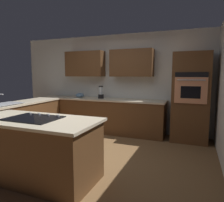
# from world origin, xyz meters

# --- Properties ---
(ground_plane) EXTENTS (14.00, 14.00, 0.00)m
(ground_plane) POSITION_xyz_m (0.00, 0.00, 0.00)
(ground_plane) COLOR brown
(wall_back) EXTENTS (6.00, 0.44, 2.60)m
(wall_back) POSITION_xyz_m (0.07, -2.05, 1.43)
(wall_back) COLOR silver
(wall_back) RESTS_ON ground
(lower_cabinets_back) EXTENTS (2.80, 0.60, 0.86)m
(lower_cabinets_back) POSITION_xyz_m (0.10, -1.72, 0.43)
(lower_cabinets_back) COLOR brown
(lower_cabinets_back) RESTS_ON ground
(countertop_back) EXTENTS (2.84, 0.64, 0.04)m
(countertop_back) POSITION_xyz_m (0.10, -1.72, 0.88)
(countertop_back) COLOR beige
(countertop_back) RESTS_ON lower_cabinets_back
(lower_cabinets_side) EXTENTS (0.60, 2.90, 0.86)m
(lower_cabinets_side) POSITION_xyz_m (1.82, -0.55, 0.43)
(lower_cabinets_side) COLOR brown
(lower_cabinets_side) RESTS_ON ground
(countertop_side) EXTENTS (0.64, 2.94, 0.04)m
(countertop_side) POSITION_xyz_m (1.82, -0.55, 0.88)
(countertop_side) COLOR beige
(countertop_side) RESTS_ON lower_cabinets_side
(island_base) EXTENTS (1.87, 0.85, 0.86)m
(island_base) POSITION_xyz_m (0.24, 0.98, 0.43)
(island_base) COLOR brown
(island_base) RESTS_ON ground
(island_top) EXTENTS (1.95, 0.93, 0.04)m
(island_top) POSITION_xyz_m (0.24, 0.98, 0.88)
(island_top) COLOR beige
(island_top) RESTS_ON island_base
(wall_oven) EXTENTS (0.80, 0.66, 2.03)m
(wall_oven) POSITION_xyz_m (-1.85, -1.72, 1.02)
(wall_oven) COLOR brown
(wall_oven) RESTS_ON ground
(sink_unit) EXTENTS (0.46, 0.70, 0.23)m
(sink_unit) POSITION_xyz_m (1.83, 0.09, 0.92)
(sink_unit) COLOR #515456
(sink_unit) RESTS_ON countertop_side
(cooktop) EXTENTS (0.76, 0.56, 0.03)m
(cooktop) POSITION_xyz_m (0.24, 0.97, 0.91)
(cooktop) COLOR black
(cooktop) RESTS_ON island_top
(blender) EXTENTS (0.15, 0.15, 0.33)m
(blender) POSITION_xyz_m (0.40, -1.74, 1.04)
(blender) COLOR black
(blender) RESTS_ON countertop_back
(mixing_bowl) EXTENTS (0.23, 0.23, 0.13)m
(mixing_bowl) POSITION_xyz_m (1.05, -1.74, 0.96)
(mixing_bowl) COLOR #668CB2
(mixing_bowl) RESTS_ON countertop_back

